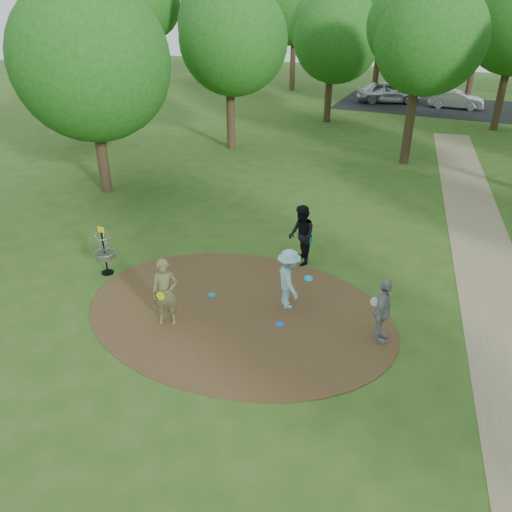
% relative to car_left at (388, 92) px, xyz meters
% --- Properties ---
extents(ground, '(100.00, 100.00, 0.00)m').
position_rel_car_left_xyz_m(ground, '(1.52, -29.82, -0.78)').
color(ground, '#2D5119').
rests_on(ground, ground).
extents(dirt_clearing, '(8.40, 8.40, 0.02)m').
position_rel_car_left_xyz_m(dirt_clearing, '(1.52, -29.82, -0.77)').
color(dirt_clearing, '#47301C').
rests_on(dirt_clearing, ground).
extents(footpath, '(7.55, 39.89, 0.01)m').
position_rel_car_left_xyz_m(footpath, '(8.02, -27.82, -0.78)').
color(footpath, '#8C7A5B').
rests_on(footpath, ground).
extents(parking_lot, '(14.00, 8.00, 0.01)m').
position_rel_car_left_xyz_m(parking_lot, '(3.52, 0.18, -0.78)').
color(parking_lot, black).
rests_on(parking_lot, ground).
extents(player_observer_with_disc, '(0.78, 0.68, 1.81)m').
position_rel_car_left_xyz_m(player_observer_with_disc, '(0.06, -30.96, 0.12)').
color(player_observer_with_disc, '#66673B').
rests_on(player_observer_with_disc, ground).
extents(player_throwing_with_disc, '(1.27, 1.25, 1.69)m').
position_rel_car_left_xyz_m(player_throwing_with_disc, '(2.63, -29.03, 0.06)').
color(player_throwing_with_disc, '#9BD6E7').
rests_on(player_throwing_with_disc, ground).
extents(player_walking_with_disc, '(1.11, 1.17, 1.90)m').
position_rel_car_left_xyz_m(player_walking_with_disc, '(2.14, -26.59, 0.17)').
color(player_walking_with_disc, black).
rests_on(player_walking_with_disc, ground).
extents(player_waiting_with_disc, '(0.52, 1.00, 1.70)m').
position_rel_car_left_xyz_m(player_waiting_with_disc, '(5.18, -29.53, 0.06)').
color(player_waiting_with_disc, '#949496').
rests_on(player_waiting_with_disc, ground).
extents(disc_ground_cyan, '(0.22, 0.22, 0.02)m').
position_rel_car_left_xyz_m(disc_ground_cyan, '(0.50, -29.40, -0.76)').
color(disc_ground_cyan, '#1678B5').
rests_on(disc_ground_cyan, dirt_clearing).
extents(disc_ground_blue, '(0.22, 0.22, 0.02)m').
position_rel_car_left_xyz_m(disc_ground_blue, '(2.75, -29.94, -0.76)').
color(disc_ground_blue, blue).
rests_on(disc_ground_blue, dirt_clearing).
extents(car_left, '(4.95, 3.17, 1.57)m').
position_rel_car_left_xyz_m(car_left, '(0.00, 0.00, 0.00)').
color(car_left, '#B0B5B8').
rests_on(car_left, ground).
extents(car_right, '(3.79, 1.41, 1.24)m').
position_rel_car_left_xyz_m(car_right, '(4.87, -0.13, -0.17)').
color(car_right, '#9FA2A7').
rests_on(car_right, ground).
extents(disc_golf_basket, '(0.63, 0.63, 1.54)m').
position_rel_car_left_xyz_m(disc_golf_basket, '(-2.98, -29.52, 0.09)').
color(disc_golf_basket, black).
rests_on(disc_golf_basket, ground).
extents(tree_ring, '(37.09, 45.24, 9.18)m').
position_rel_car_left_xyz_m(tree_ring, '(4.13, -21.27, 4.45)').
color(tree_ring, '#332316').
rests_on(tree_ring, ground).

